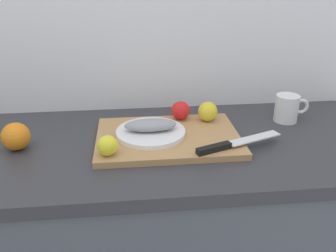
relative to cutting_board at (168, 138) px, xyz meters
name	(u,v)px	position (x,y,z in m)	size (l,w,h in m)	color
back_wall	(88,15)	(-0.25, 0.32, 0.34)	(3.20, 0.05, 2.50)	white
cutting_board	(168,138)	(0.00, 0.00, 0.00)	(0.45, 0.31, 0.02)	tan
white_plate	(151,132)	(-0.05, 0.01, 0.02)	(0.22, 0.22, 0.01)	white
fish_fillet	(151,125)	(-0.05, 0.01, 0.04)	(0.16, 0.07, 0.04)	gray
chef_knife	(229,145)	(0.17, -0.10, 0.02)	(0.28, 0.13, 0.02)	silver
lemon_0	(208,111)	(0.15, 0.10, 0.04)	(0.07, 0.07, 0.07)	yellow
lemon_1	(108,146)	(-0.18, -0.11, 0.04)	(0.06, 0.06, 0.06)	yellow
tomato_0	(181,110)	(0.06, 0.12, 0.04)	(0.06, 0.06, 0.06)	red
coffee_mug_0	(287,108)	(0.44, 0.11, 0.04)	(0.12, 0.08, 0.10)	white
orange_0	(16,136)	(-0.46, 0.00, 0.03)	(0.08, 0.08, 0.08)	orange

